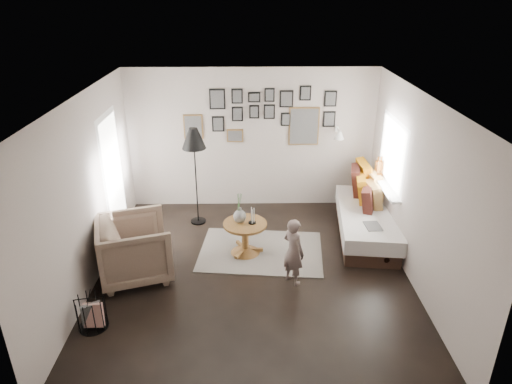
{
  "coord_description": "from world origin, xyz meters",
  "views": [
    {
      "loc": [
        -0.05,
        -5.61,
        3.86
      ],
      "look_at": [
        0.05,
        0.5,
        1.1
      ],
      "focal_mm": 32.0,
      "sensor_mm": 36.0,
      "label": 1
    }
  ],
  "objects_px": {
    "demijohn_small": "(385,256)",
    "floor_lamp": "(194,142)",
    "daybed": "(365,215)",
    "magazine_basket": "(91,313)",
    "vase": "(240,214)",
    "demijohn_large": "(376,250)",
    "pedestal_table": "(245,239)",
    "armchair": "(135,249)",
    "child": "(293,251)"
  },
  "relations": [
    {
      "from": "armchair",
      "to": "magazine_basket",
      "type": "distance_m",
      "value": 1.17
    },
    {
      "from": "daybed",
      "to": "child",
      "type": "bearing_deg",
      "value": -127.38
    },
    {
      "from": "demijohn_small",
      "to": "child",
      "type": "relative_size",
      "value": 0.42
    },
    {
      "from": "vase",
      "to": "demijohn_large",
      "type": "height_order",
      "value": "vase"
    },
    {
      "from": "magazine_basket",
      "to": "demijohn_large",
      "type": "xyz_separation_m",
      "value": [
        3.87,
        1.44,
        -0.04
      ]
    },
    {
      "from": "armchair",
      "to": "demijohn_large",
      "type": "xyz_separation_m",
      "value": [
        3.57,
        0.34,
        -0.27
      ]
    },
    {
      "from": "vase",
      "to": "daybed",
      "type": "distance_m",
      "value": 2.22
    },
    {
      "from": "armchair",
      "to": "demijohn_large",
      "type": "relative_size",
      "value": 2.17
    },
    {
      "from": "vase",
      "to": "floor_lamp",
      "type": "xyz_separation_m",
      "value": [
        -0.77,
        1.04,
        0.82
      ]
    },
    {
      "from": "pedestal_table",
      "to": "vase",
      "type": "relative_size",
      "value": 1.4
    },
    {
      "from": "magazine_basket",
      "to": "daybed",
      "type": "bearing_deg",
      "value": 30.62
    },
    {
      "from": "demijohn_small",
      "to": "demijohn_large",
      "type": "bearing_deg",
      "value": 135.53
    },
    {
      "from": "pedestal_table",
      "to": "child",
      "type": "distance_m",
      "value": 1.06
    },
    {
      "from": "vase",
      "to": "armchair",
      "type": "xyz_separation_m",
      "value": [
        -1.49,
        -0.61,
        -0.23
      ]
    },
    {
      "from": "daybed",
      "to": "demijohn_large",
      "type": "relative_size",
      "value": 4.78
    },
    {
      "from": "floor_lamp",
      "to": "demijohn_large",
      "type": "distance_m",
      "value": 3.4
    },
    {
      "from": "child",
      "to": "demijohn_small",
      "type": "bearing_deg",
      "value": -113.66
    },
    {
      "from": "pedestal_table",
      "to": "vase",
      "type": "xyz_separation_m",
      "value": [
        -0.08,
        0.02,
        0.44
      ]
    },
    {
      "from": "vase",
      "to": "demijohn_small",
      "type": "bearing_deg",
      "value": -10.04
    },
    {
      "from": "pedestal_table",
      "to": "floor_lamp",
      "type": "bearing_deg",
      "value": 128.69
    },
    {
      "from": "daybed",
      "to": "magazine_basket",
      "type": "xyz_separation_m",
      "value": [
        -3.91,
        -2.31,
        -0.12
      ]
    },
    {
      "from": "pedestal_table",
      "to": "child",
      "type": "bearing_deg",
      "value": -49.11
    },
    {
      "from": "child",
      "to": "daybed",
      "type": "bearing_deg",
      "value": -83.66
    },
    {
      "from": "pedestal_table",
      "to": "demijohn_small",
      "type": "height_order",
      "value": "pedestal_table"
    },
    {
      "from": "vase",
      "to": "demijohn_large",
      "type": "bearing_deg",
      "value": -7.38
    },
    {
      "from": "armchair",
      "to": "child",
      "type": "height_order",
      "value": "child"
    },
    {
      "from": "pedestal_table",
      "to": "magazine_basket",
      "type": "distance_m",
      "value": 2.53
    },
    {
      "from": "floor_lamp",
      "to": "magazine_basket",
      "type": "relative_size",
      "value": 4.03
    },
    {
      "from": "pedestal_table",
      "to": "floor_lamp",
      "type": "height_order",
      "value": "floor_lamp"
    },
    {
      "from": "pedestal_table",
      "to": "daybed",
      "type": "distance_m",
      "value": 2.12
    },
    {
      "from": "floor_lamp",
      "to": "demijohn_large",
      "type": "bearing_deg",
      "value": -24.69
    },
    {
      "from": "demijohn_small",
      "to": "child",
      "type": "height_order",
      "value": "child"
    },
    {
      "from": "floor_lamp",
      "to": "demijohn_large",
      "type": "relative_size",
      "value": 3.8
    },
    {
      "from": "pedestal_table",
      "to": "child",
      "type": "xyz_separation_m",
      "value": [
        0.68,
        -0.78,
        0.25
      ]
    },
    {
      "from": "daybed",
      "to": "demijohn_small",
      "type": "height_order",
      "value": "daybed"
    },
    {
      "from": "daybed",
      "to": "demijohn_small",
      "type": "relative_size",
      "value": 5.25
    },
    {
      "from": "demijohn_small",
      "to": "child",
      "type": "xyz_separation_m",
      "value": [
        -1.44,
        -0.41,
        0.34
      ]
    },
    {
      "from": "magazine_basket",
      "to": "demijohn_large",
      "type": "distance_m",
      "value": 4.13
    },
    {
      "from": "demijohn_small",
      "to": "floor_lamp",
      "type": "bearing_deg",
      "value": 154.3
    },
    {
      "from": "magazine_basket",
      "to": "demijohn_small",
      "type": "xyz_separation_m",
      "value": [
        3.99,
        1.32,
        -0.06
      ]
    },
    {
      "from": "vase",
      "to": "magazine_basket",
      "type": "height_order",
      "value": "vase"
    },
    {
      "from": "demijohn_large",
      "to": "child",
      "type": "bearing_deg",
      "value": -158.02
    },
    {
      "from": "daybed",
      "to": "child",
      "type": "distance_m",
      "value": 1.95
    },
    {
      "from": "vase",
      "to": "demijohn_small",
      "type": "height_order",
      "value": "vase"
    },
    {
      "from": "armchair",
      "to": "child",
      "type": "bearing_deg",
      "value": -112.44
    },
    {
      "from": "pedestal_table",
      "to": "floor_lamp",
      "type": "relative_size",
      "value": 0.39
    },
    {
      "from": "daybed",
      "to": "floor_lamp",
      "type": "height_order",
      "value": "floor_lamp"
    },
    {
      "from": "demijohn_large",
      "to": "armchair",
      "type": "bearing_deg",
      "value": -174.59
    },
    {
      "from": "floor_lamp",
      "to": "armchair",
      "type": "bearing_deg",
      "value": -113.73
    },
    {
      "from": "vase",
      "to": "magazine_basket",
      "type": "bearing_deg",
      "value": -136.35
    }
  ]
}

